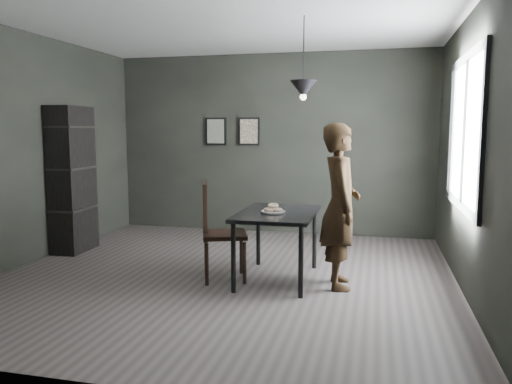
% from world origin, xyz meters
% --- Properties ---
extents(ground, '(5.00, 5.00, 0.00)m').
position_xyz_m(ground, '(0.00, 0.00, 0.00)').
color(ground, '#393331').
rests_on(ground, ground).
extents(back_wall, '(5.00, 0.10, 2.80)m').
position_xyz_m(back_wall, '(0.00, 2.50, 1.40)').
color(back_wall, black).
rests_on(back_wall, ground).
extents(ceiling, '(5.00, 5.00, 0.02)m').
position_xyz_m(ceiling, '(0.00, 0.00, 2.80)').
color(ceiling, silver).
rests_on(ceiling, ground).
extents(window_assembly, '(0.04, 1.96, 1.56)m').
position_xyz_m(window_assembly, '(2.47, 0.20, 1.60)').
color(window_assembly, white).
rests_on(window_assembly, ground).
extents(cafe_table, '(0.80, 1.20, 0.75)m').
position_xyz_m(cafe_table, '(0.60, 0.00, 0.67)').
color(cafe_table, black).
rests_on(cafe_table, ground).
extents(white_plate, '(0.23, 0.23, 0.01)m').
position_xyz_m(white_plate, '(0.57, -0.08, 0.76)').
color(white_plate, white).
rests_on(white_plate, cafe_table).
extents(donut_pile, '(0.20, 0.20, 0.09)m').
position_xyz_m(donut_pile, '(0.57, -0.08, 0.79)').
color(donut_pile, '#F6E2BF').
rests_on(donut_pile, white_plate).
extents(woman, '(0.51, 0.68, 1.70)m').
position_xyz_m(woman, '(1.27, -0.08, 0.85)').
color(woman, black).
rests_on(woman, ground).
extents(wood_chair, '(0.60, 0.60, 1.07)m').
position_xyz_m(wood_chair, '(-0.05, -0.16, 0.61)').
color(wood_chair, black).
rests_on(wood_chair, ground).
extents(shelf_unit, '(0.39, 0.66, 1.93)m').
position_xyz_m(shelf_unit, '(-2.32, 0.64, 0.97)').
color(shelf_unit, black).
rests_on(shelf_unit, ground).
extents(pendant_lamp, '(0.28, 0.28, 0.86)m').
position_xyz_m(pendant_lamp, '(0.85, 0.10, 2.05)').
color(pendant_lamp, black).
rests_on(pendant_lamp, ground).
extents(framed_print_left, '(0.34, 0.04, 0.44)m').
position_xyz_m(framed_print_left, '(-0.90, 2.47, 1.60)').
color(framed_print_left, black).
rests_on(framed_print_left, ground).
extents(framed_print_right, '(0.34, 0.04, 0.44)m').
position_xyz_m(framed_print_right, '(-0.35, 2.47, 1.60)').
color(framed_print_right, black).
rests_on(framed_print_right, ground).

